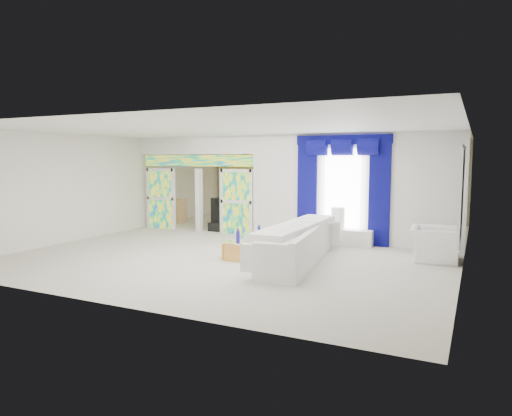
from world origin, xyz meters
The scene contains 22 objects.
floor centered at (0.00, 0.00, 0.00)m, with size 12.00×12.00×0.00m, color #B7AF9E.
dividing_wall centered at (2.15, 1.00, 1.50)m, with size 5.70×0.18×3.00m, color white.
dividing_header centered at (-2.85, 1.00, 2.73)m, with size 4.30×0.18×0.55m, color white.
stained_panel_left centered at (-4.28, 1.00, 1.00)m, with size 0.95×0.04×2.00m, color #994C3F.
stained_panel_right centered at (-1.42, 1.00, 1.00)m, with size 0.95×0.04×2.00m, color #994C3F.
stained_transom centered at (-2.85, 1.00, 2.25)m, with size 4.00×0.05×0.35m, color #994C3F.
window_pane centered at (1.90, 0.90, 1.45)m, with size 1.00×0.02×2.30m, color white.
blue_drape_left centered at (0.90, 0.87, 1.40)m, with size 0.55×0.10×2.80m, color #090347.
blue_drape_right centered at (2.90, 0.87, 1.40)m, with size 0.55×0.10×2.80m, color #090347.
blue_pelmet centered at (1.90, 0.87, 2.82)m, with size 2.60×0.12×0.25m, color #090347.
wall_mirror centered at (4.94, -1.00, 1.55)m, with size 0.04×2.70×1.90m, color white.
gold_curtains centered at (0.00, 5.90, 1.50)m, with size 9.70×0.12×2.90m, color gold.
white_sofa centered at (1.65, -1.82, 0.38)m, with size 0.85×3.96×0.75m, color white.
coffee_table centered at (0.30, -1.52, 0.20)m, with size 0.61×1.82×0.40m, color gold.
console_table centered at (2.15, 0.68, 0.21)m, with size 1.28×0.41×0.43m, color white.
table_lamp centered at (1.85, 0.68, 0.72)m, with size 0.36×0.36×0.58m, color white.
armchair centered at (4.37, -0.31, 0.38)m, with size 1.16×1.02×0.76m, color white.
grand_piano centered at (-2.10, 2.85, 0.50)m, with size 1.52×1.99×1.00m, color black.
piano_bench centered at (-2.10, 1.25, 0.14)m, with size 0.84×0.33×0.28m, color black.
tv_console centered at (-4.64, 2.38, 0.43)m, with size 0.59×0.54×0.86m, color tan.
chandelier centered at (-2.30, 3.40, 2.65)m, with size 0.60×0.60×0.60m, color gold.
decanters centered at (0.30, -1.74, 0.50)m, with size 0.16×1.15×0.24m.
Camera 1 is at (5.22, -11.42, 2.31)m, focal length 32.46 mm.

